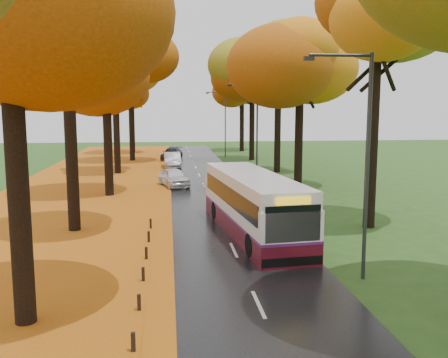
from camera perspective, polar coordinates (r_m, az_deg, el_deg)
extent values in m
cube|color=black|center=(34.36, -1.71, -2.05)|extent=(6.50, 90.00, 0.04)
cube|color=silver|center=(34.36, -1.71, -2.01)|extent=(0.12, 90.00, 0.01)
cube|color=#8C420C|center=(34.83, -16.65, -2.28)|extent=(12.00, 90.00, 0.02)
cube|color=#CA6D14|center=(34.25, -6.80, -2.10)|extent=(0.90, 90.00, 0.01)
cylinder|color=black|center=(14.92, -22.54, 0.34)|extent=(0.60, 0.60, 8.58)
cylinder|color=black|center=(25.69, -17.10, 4.33)|extent=(0.60, 0.60, 9.15)
ellipsoid|color=orange|center=(25.97, -17.66, 17.02)|extent=(8.00, 8.00, 6.24)
cylinder|color=black|center=(35.51, -13.14, 4.54)|extent=(0.60, 0.60, 8.00)
ellipsoid|color=orange|center=(35.55, -13.41, 12.61)|extent=(9.20, 9.20, 7.18)
cylinder|color=black|center=(47.47, -12.19, 5.81)|extent=(0.60, 0.60, 8.58)
ellipsoid|color=orange|center=(47.56, -12.39, 12.27)|extent=(8.00, 8.00, 6.24)
cylinder|color=black|center=(58.37, -10.53, 6.57)|extent=(0.60, 0.60, 9.15)
ellipsoid|color=orange|center=(58.49, -10.68, 12.18)|extent=(9.20, 9.20, 7.18)
cylinder|color=black|center=(68.40, -10.43, 6.32)|extent=(0.60, 0.60, 8.00)
ellipsoid|color=orange|center=(68.42, -10.54, 10.51)|extent=(8.00, 8.00, 6.24)
cylinder|color=black|center=(26.32, 16.57, 4.51)|extent=(0.60, 0.60, 9.22)
ellipsoid|color=#B6540D|center=(26.60, 17.11, 16.98)|extent=(8.20, 8.20, 6.40)
cylinder|color=black|center=(37.51, 8.55, 5.00)|extent=(0.60, 0.60, 8.19)
ellipsoid|color=#B6540D|center=(37.58, 8.72, 12.82)|extent=(9.20, 9.20, 7.18)
cylinder|color=black|center=(47.35, 6.15, 6.02)|extent=(0.60, 0.60, 8.70)
ellipsoid|color=#B6540D|center=(47.45, 6.25, 12.60)|extent=(8.20, 8.20, 6.40)
cylinder|color=black|center=(58.02, 3.21, 6.72)|extent=(0.60, 0.60, 9.22)
ellipsoid|color=#B6540D|center=(58.15, 3.26, 12.40)|extent=(9.20, 9.20, 7.18)
cylinder|color=black|center=(69.98, 2.06, 6.57)|extent=(0.60, 0.60, 8.19)
ellipsoid|color=#B6540D|center=(70.01, 2.08, 10.76)|extent=(8.20, 8.20, 6.40)
cube|color=black|center=(13.50, -10.33, -17.88)|extent=(0.11, 0.11, 0.52)
cube|color=black|center=(15.88, -9.68, -13.75)|extent=(0.11, 0.11, 0.52)
cube|color=black|center=(18.31, -9.22, -10.71)|extent=(0.11, 0.11, 0.52)
cube|color=black|center=(20.78, -8.87, -8.38)|extent=(0.11, 0.11, 0.52)
cube|color=black|center=(23.28, -8.60, -6.55)|extent=(0.11, 0.11, 0.52)
cube|color=black|center=(25.80, -8.38, -5.08)|extent=(0.11, 0.11, 0.52)
cylinder|color=#333538|center=(18.21, 16.06, 1.07)|extent=(0.14, 0.14, 8.00)
cylinder|color=#333538|center=(17.77, 13.20, 13.61)|extent=(2.20, 0.11, 0.11)
cube|color=#333538|center=(17.43, 9.68, 13.42)|extent=(0.35, 0.18, 0.14)
cylinder|color=#333538|center=(39.37, 3.80, 5.09)|extent=(0.14, 0.14, 8.00)
cylinder|color=#333538|center=(39.17, 2.24, 10.79)|extent=(2.20, 0.11, 0.11)
cube|color=#333538|center=(39.02, 0.61, 10.63)|extent=(0.35, 0.18, 0.14)
cylinder|color=#333538|center=(61.13, 0.15, 6.24)|extent=(0.14, 0.14, 8.00)
cylinder|color=#333538|center=(61.00, -0.89, 9.90)|extent=(2.20, 0.11, 0.11)
cube|color=#333538|center=(60.90, -1.94, 9.78)|extent=(0.35, 0.18, 0.14)
cube|color=#4C0B18|center=(24.44, 3.28, -5.20)|extent=(3.73, 11.26, 0.90)
cube|color=silver|center=(24.20, 3.30, -2.66)|extent=(3.73, 11.26, 1.31)
cube|color=silver|center=(24.03, 3.32, -0.30)|extent=(3.66, 11.03, 0.70)
cube|color=#571B60|center=(24.33, 3.29, -4.05)|extent=(3.75, 11.28, 0.12)
cube|color=black|center=(24.13, 3.31, -1.72)|extent=(3.66, 10.38, 0.85)
cube|color=black|center=(19.06, 7.89, -5.10)|extent=(2.20, 0.31, 1.41)
cube|color=yellow|center=(18.88, 7.95, -2.52)|extent=(1.38, 0.21, 0.28)
cube|color=black|center=(19.48, 7.79, -9.32)|extent=(2.46, 0.39, 0.35)
cylinder|color=black|center=(20.63, 3.13, -7.60)|extent=(0.39, 1.03, 1.00)
cylinder|color=black|center=(21.34, 9.05, -7.15)|extent=(0.39, 1.03, 1.00)
cylinder|color=black|center=(27.30, -0.95, -3.64)|extent=(0.39, 1.03, 1.00)
cylinder|color=black|center=(27.84, 3.64, -3.42)|extent=(0.39, 1.03, 1.00)
imported|color=white|center=(38.91, -5.74, 0.21)|extent=(2.77, 4.45, 1.41)
imported|color=#A8AAB0|center=(50.84, -5.91, 2.17)|extent=(1.81, 4.70, 1.53)
imported|color=black|center=(58.76, -5.98, 2.90)|extent=(2.93, 4.98, 1.36)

